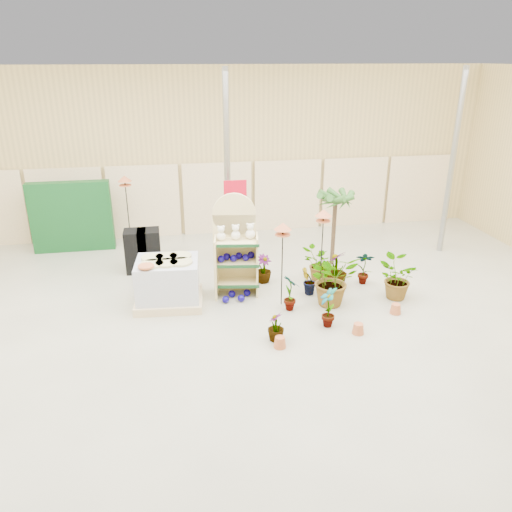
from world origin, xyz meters
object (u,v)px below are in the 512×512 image
Objects in this scene: pallet_stack at (168,282)px; potted_plant_2 at (333,279)px; bird_table_front at (283,229)px; display_shelf at (235,249)px.

pallet_stack is 1.30× the size of potted_plant_2.
bird_table_front reaches higher than potted_plant_2.
potted_plant_2 is (1.83, -0.91, -0.44)m from display_shelf.
bird_table_front is at bearing 171.30° from potted_plant_2.
bird_table_front is (0.82, -0.75, 0.64)m from display_shelf.
display_shelf is at bearing 153.62° from potted_plant_2.
display_shelf reaches higher than potted_plant_2.
display_shelf reaches higher than bird_table_front.
pallet_stack is 0.81× the size of bird_table_front.
bird_table_front is (2.24, -0.43, 1.14)m from pallet_stack.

